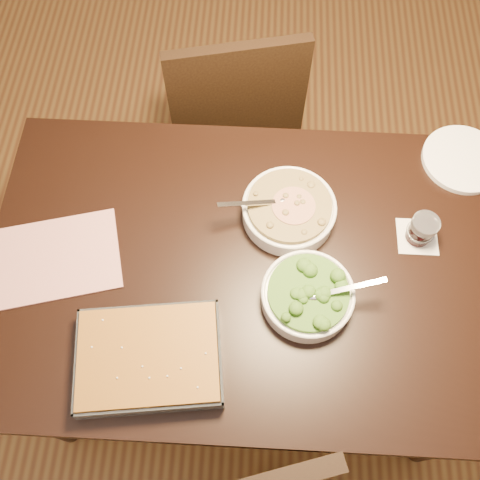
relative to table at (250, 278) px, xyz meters
The scene contains 10 objects.
ground 0.65m from the table, ahead, with size 4.00×4.00×0.00m, color #422412.
table is the anchor object (origin of this frame).
magazine_a 0.52m from the table, behind, with size 0.32×0.24×0.01m, color #B63439.
coaster 0.47m from the table, 13.23° to the left, with size 0.11×0.11×0.00m, color white.
stew_bowl 0.22m from the table, 57.34° to the left, with size 0.28×0.25×0.10m.
broccoli_bowl 0.21m from the table, 31.35° to the right, with size 0.27×0.23×0.09m.
baking_dish 0.37m from the table, 130.68° to the right, with size 0.37×0.29×0.06m.
wine_tumbler 0.48m from the table, 13.23° to the left, with size 0.07×0.07×0.08m.
dinner_plate 0.71m from the table, 30.96° to the left, with size 0.23×0.23×0.02m, color white.
chair_far 0.72m from the table, 97.33° to the left, with size 0.53×0.53×0.94m.
Camera 1 is at (0.00, -0.56, 2.04)m, focal length 40.00 mm.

